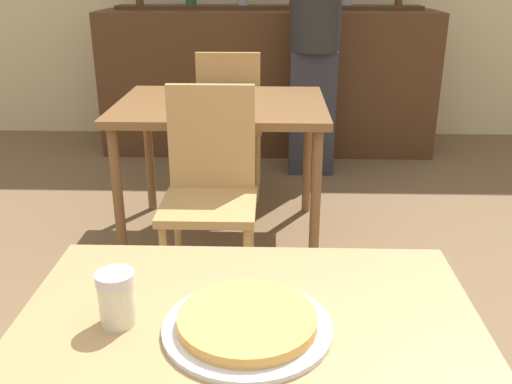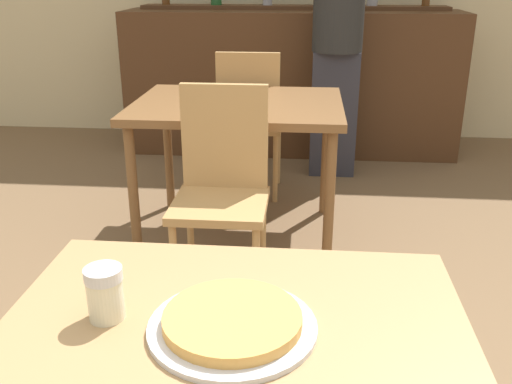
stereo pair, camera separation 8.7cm
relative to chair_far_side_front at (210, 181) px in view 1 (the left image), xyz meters
name	(u,v)px [view 1 (the left image)]	position (x,y,z in m)	size (l,w,h in m)	color
dining_table_near	(247,382)	(0.22, -1.40, 0.10)	(0.96, 0.83, 0.73)	#A87F51
dining_table_far	(221,118)	(0.00, 0.59, 0.13)	(1.07, 0.85, 0.76)	brown
bar_counter	(268,82)	(0.22, 2.27, 0.01)	(2.60, 0.56, 1.10)	#4C2D19
bar_back_shelf	(269,0)	(0.23, 2.41, 0.63)	(2.39, 0.24, 0.33)	#4C2D19
chair_far_side_front	(210,181)	(0.00, 0.00, 0.00)	(0.40, 0.40, 0.94)	tan
chair_far_side_back	(230,115)	(0.00, 1.18, 0.00)	(0.40, 0.40, 0.94)	tan
pizza_tray	(249,323)	(0.23, -1.35, 0.20)	(0.34, 0.34, 0.04)	silver
cheese_shaker	(117,298)	(-0.04, -1.33, 0.24)	(0.08, 0.08, 0.11)	beige
person_standing	(315,32)	(0.55, 1.69, 0.46)	(0.34, 0.34, 1.83)	#2D2D38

